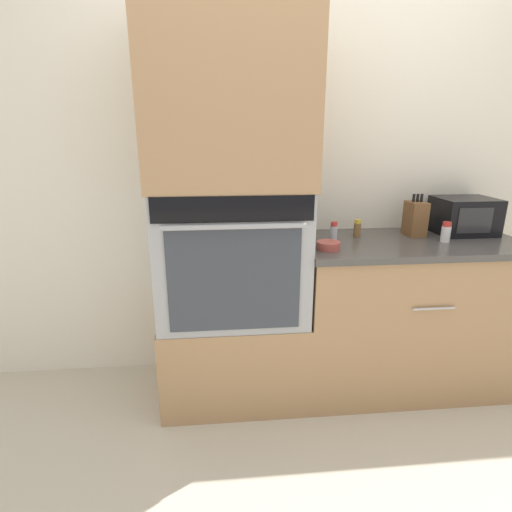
{
  "coord_description": "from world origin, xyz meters",
  "views": [
    {
      "loc": [
        -0.46,
        -1.76,
        1.47
      ],
      "look_at": [
        -0.27,
        0.21,
        0.86
      ],
      "focal_mm": 28.0,
      "sensor_mm": 36.0,
      "label": 1
    }
  ],
  "objects_px": {
    "wall_oven": "(232,252)",
    "condiment_jar_mid": "(357,228)",
    "bowl": "(328,245)",
    "condiment_jar_near": "(334,232)",
    "knife_block": "(415,218)",
    "condiment_jar_back": "(446,232)",
    "condiment_jar_far": "(420,224)",
    "microwave": "(464,216)"
  },
  "relations": [
    {
      "from": "wall_oven",
      "to": "condiment_jar_mid",
      "type": "relative_size",
      "value": 7.66
    },
    {
      "from": "bowl",
      "to": "condiment_jar_mid",
      "type": "height_order",
      "value": "condiment_jar_mid"
    },
    {
      "from": "wall_oven",
      "to": "condiment_jar_near",
      "type": "distance_m",
      "value": 0.57
    },
    {
      "from": "knife_block",
      "to": "condiment_jar_back",
      "type": "height_order",
      "value": "knife_block"
    },
    {
      "from": "knife_block",
      "to": "condiment_jar_back",
      "type": "xyz_separation_m",
      "value": [
        0.1,
        -0.16,
        -0.05
      ]
    },
    {
      "from": "wall_oven",
      "to": "condiment_jar_back",
      "type": "bearing_deg",
      "value": -2.48
    },
    {
      "from": "condiment_jar_mid",
      "to": "condiment_jar_far",
      "type": "distance_m",
      "value": 0.44
    },
    {
      "from": "wall_oven",
      "to": "condiment_jar_near",
      "type": "bearing_deg",
      "value": 2.44
    },
    {
      "from": "microwave",
      "to": "condiment_jar_far",
      "type": "bearing_deg",
      "value": 160.57
    },
    {
      "from": "condiment_jar_mid",
      "to": "condiment_jar_near",
      "type": "bearing_deg",
      "value": -152.14
    },
    {
      "from": "condiment_jar_near",
      "to": "condiment_jar_back",
      "type": "bearing_deg",
      "value": -7.02
    },
    {
      "from": "wall_oven",
      "to": "condiment_jar_back",
      "type": "relative_size",
      "value": 6.89
    },
    {
      "from": "wall_oven",
      "to": "bowl",
      "type": "relative_size",
      "value": 6.3
    },
    {
      "from": "microwave",
      "to": "condiment_jar_far",
      "type": "xyz_separation_m",
      "value": [
        -0.23,
        0.08,
        -0.06
      ]
    },
    {
      "from": "wall_oven",
      "to": "knife_block",
      "type": "bearing_deg",
      "value": 5.66
    },
    {
      "from": "condiment_jar_far",
      "to": "wall_oven",
      "type": "bearing_deg",
      "value": -169.64
    },
    {
      "from": "condiment_jar_mid",
      "to": "condiment_jar_back",
      "type": "relative_size",
      "value": 0.9
    },
    {
      "from": "condiment_jar_back",
      "to": "microwave",
      "type": "bearing_deg",
      "value": 41.12
    },
    {
      "from": "knife_block",
      "to": "condiment_jar_near",
      "type": "height_order",
      "value": "knife_block"
    },
    {
      "from": "condiment_jar_far",
      "to": "condiment_jar_back",
      "type": "xyz_separation_m",
      "value": [
        0.02,
        -0.26,
        0.01
      ]
    },
    {
      "from": "bowl",
      "to": "condiment_jar_near",
      "type": "bearing_deg",
      "value": 65.66
    },
    {
      "from": "bowl",
      "to": "wall_oven",
      "type": "bearing_deg",
      "value": 164.89
    },
    {
      "from": "bowl",
      "to": "condiment_jar_far",
      "type": "distance_m",
      "value": 0.74
    },
    {
      "from": "condiment_jar_mid",
      "to": "condiment_jar_back",
      "type": "xyz_separation_m",
      "value": [
        0.44,
        -0.16,
        0.01
      ]
    },
    {
      "from": "knife_block",
      "to": "bowl",
      "type": "height_order",
      "value": "knife_block"
    },
    {
      "from": "condiment_jar_far",
      "to": "condiment_jar_near",
      "type": "bearing_deg",
      "value": -162.42
    },
    {
      "from": "knife_block",
      "to": "condiment_jar_far",
      "type": "bearing_deg",
      "value": 50.61
    },
    {
      "from": "microwave",
      "to": "condiment_jar_far",
      "type": "height_order",
      "value": "microwave"
    },
    {
      "from": "knife_block",
      "to": "condiment_jar_back",
      "type": "bearing_deg",
      "value": -56.56
    },
    {
      "from": "bowl",
      "to": "condiment_jar_mid",
      "type": "relative_size",
      "value": 1.21
    },
    {
      "from": "condiment_jar_mid",
      "to": "wall_oven",
      "type": "bearing_deg",
      "value": -171.36
    },
    {
      "from": "knife_block",
      "to": "condiment_jar_near",
      "type": "distance_m",
      "value": 0.51
    },
    {
      "from": "wall_oven",
      "to": "condiment_jar_far",
      "type": "height_order",
      "value": "wall_oven"
    },
    {
      "from": "microwave",
      "to": "bowl",
      "type": "distance_m",
      "value": 0.93
    },
    {
      "from": "knife_block",
      "to": "condiment_jar_far",
      "type": "xyz_separation_m",
      "value": [
        0.09,
        0.11,
        -0.06
      ]
    },
    {
      "from": "condiment_jar_back",
      "to": "bowl",
      "type": "bearing_deg",
      "value": -173.08
    },
    {
      "from": "bowl",
      "to": "condiment_jar_near",
      "type": "xyz_separation_m",
      "value": [
        0.07,
        0.16,
        0.03
      ]
    },
    {
      "from": "knife_block",
      "to": "condiment_jar_mid",
      "type": "xyz_separation_m",
      "value": [
        -0.34,
        0.0,
        -0.05
      ]
    },
    {
      "from": "knife_block",
      "to": "condiment_jar_near",
      "type": "bearing_deg",
      "value": -170.79
    },
    {
      "from": "microwave",
      "to": "condiment_jar_near",
      "type": "height_order",
      "value": "microwave"
    },
    {
      "from": "knife_block",
      "to": "condiment_jar_mid",
      "type": "relative_size",
      "value": 2.42
    },
    {
      "from": "microwave",
      "to": "condiment_jar_back",
      "type": "distance_m",
      "value": 0.28
    }
  ]
}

